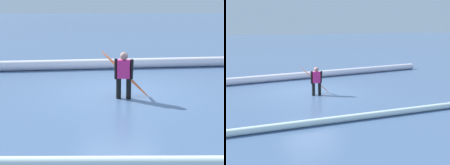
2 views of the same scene
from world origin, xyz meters
TOP-DOWN VIEW (x-y plane):
  - ground_plane at (0.00, 0.00)m, footprint 161.15×161.15m
  - surfer at (-0.07, 0.76)m, footprint 0.51×0.27m
  - surfboard at (-0.13, 0.45)m, footprint 1.42×0.61m
  - wave_crest_foreground at (-1.83, -3.68)m, footprint 15.17×1.15m

SIDE VIEW (x-z plane):
  - ground_plane at x=0.00m, z-range 0.00..0.00m
  - wave_crest_foreground at x=-1.83m, z-range 0.00..0.40m
  - surfboard at x=-0.13m, z-range -0.01..1.30m
  - surfer at x=-0.07m, z-range 0.07..1.38m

